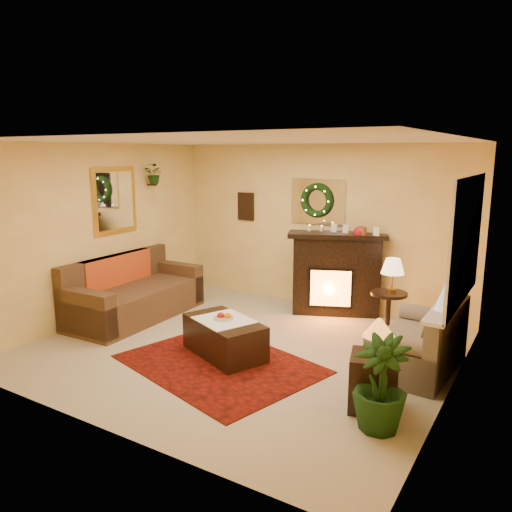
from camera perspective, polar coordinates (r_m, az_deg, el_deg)
The scene contains 31 objects.
floor at distance 6.50m, azimuth -1.63°, elevation -10.52°, with size 5.00×5.00×0.00m, color beige.
ceiling at distance 6.02m, azimuth -1.78°, elevation 13.05°, with size 5.00×5.00×0.00m, color white.
wall_back at distance 8.08m, azimuth 7.04°, elevation 3.37°, with size 5.00×5.00×0.00m, color #EFD88C.
wall_front at distance 4.46m, azimuth -17.68°, elevation -3.89°, with size 5.00×5.00×0.00m, color #EFD88C.
wall_left at distance 7.76m, azimuth -17.39°, elevation 2.58°, with size 4.50×4.50×0.00m, color #EFD88C.
wall_right at distance 5.23m, azimuth 21.93°, elevation -1.94°, with size 4.50×4.50×0.00m, color #EFD88C.
area_rug at distance 6.06m, azimuth -4.17°, elevation -12.19°, with size 2.21×1.66×0.01m, color #600510.
sofa at distance 7.75m, azimuth -13.57°, elevation -3.80°, with size 0.95×2.17×0.93m, color brown.
red_throw at distance 7.88m, azimuth -12.77°, elevation -3.32°, with size 0.83×1.35×0.02m, color #B50F06.
fireplace at distance 7.81m, azimuth 9.16°, elevation -2.59°, with size 1.31×0.42×1.20m, color black.
poinsettia at distance 7.53m, azimuth 11.79°, elevation 2.61°, with size 0.20×0.20×0.20m, color #A90F1B.
mantel_candle_a at distance 7.80m, azimuth 6.11°, elevation 2.80°, with size 0.06×0.06×0.19m, color white.
mantel_candle_b at distance 7.79m, azimuth 7.50°, elevation 2.76°, with size 0.06×0.06×0.17m, color white.
mantel_mirror at distance 8.02m, azimuth 7.05°, elevation 6.19°, with size 0.92×0.02×0.72m, color white.
wreath at distance 7.98m, azimuth 6.93°, elevation 6.31°, with size 0.55×0.55×0.11m, color #194719.
wall_art at distance 8.67m, azimuth -1.16°, elevation 5.69°, with size 0.32×0.03×0.48m, color #381E11.
gold_mirror at distance 7.89m, azimuth -15.86°, elevation 6.11°, with size 0.03×0.84×1.00m, color gold.
hanging_plant at distance 8.31m, azimuth -11.47°, elevation 8.10°, with size 0.33×0.28×0.36m, color #194719.
loveseat at distance 6.09m, azimuth 18.09°, elevation -8.46°, with size 0.78×1.35×0.78m, color gray.
window_frame at distance 5.72m, azimuth 22.91°, elevation 1.65°, with size 0.03×1.86×1.36m, color white.
window_glass at distance 5.72m, azimuth 22.76°, elevation 1.66°, with size 0.02×1.70×1.22m, color black.
window_sill at distance 5.88m, azimuth 21.38°, elevation -4.78°, with size 0.22×1.86×0.04m, color white.
mini_tree at distance 5.41m, azimuth 20.81°, elevation -4.27°, with size 0.20×0.20×0.29m, color white.
sill_plant at distance 6.49m, azimuth 22.62°, elevation -1.42°, with size 0.26×0.21×0.47m, color #244D29.
side_table_round at distance 7.00m, azimuth 14.84°, elevation -6.44°, with size 0.49×0.49×0.63m, color #442114.
lamp_cream at distance 6.87m, azimuth 15.32°, elevation -2.00°, with size 0.31×0.31×0.47m, color #FFC68F.
end_table_square at distance 5.13m, azimuth 13.25°, elevation -13.86°, with size 0.45×0.45×0.55m, color #39210D.
lamp_tiffany at distance 4.91m, azimuth 13.83°, elevation -9.07°, with size 0.30×0.30×0.44m, color orange.
coffee_table at distance 6.24m, azimuth -3.62°, elevation -9.44°, with size 1.08×0.59×0.45m, color #3D1F16.
fruit_bowl at distance 6.19m, azimuth -3.75°, elevation -7.25°, with size 0.25×0.25×0.06m, color #B8BBA2.
floor_palm at distance 4.71m, azimuth 14.04°, elevation -13.89°, with size 1.47×1.47×2.63m, color #174B19.
Camera 1 is at (3.28, -5.04, 2.46)m, focal length 35.00 mm.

